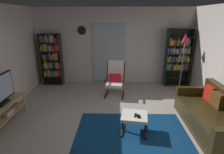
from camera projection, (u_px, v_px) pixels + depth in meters
ground_plane at (112, 127)px, 3.99m from camera, size 7.02×7.02×0.00m
wall_back at (114, 46)px, 6.32m from camera, size 5.60×0.06×2.60m
glass_door_panel at (109, 54)px, 6.34m from camera, size 1.10×0.01×2.00m
area_rug at (132, 134)px, 3.74m from camera, size 2.30×1.60×0.01m
tv_stand at (4, 111)px, 3.96m from camera, size 0.43×1.31×0.51m
bookshelf_near_tv at (52, 58)px, 6.23m from camera, size 0.69×0.30×1.76m
bookshelf_near_sofa at (178, 56)px, 6.11m from camera, size 0.82×0.30×1.94m
leather_sofa at (214, 116)px, 3.84m from camera, size 0.89×1.95×0.82m
lounge_armchair at (115, 78)px, 5.50m from camera, size 0.63×0.71×1.02m
ottoman at (134, 118)px, 3.71m from camera, size 0.58×0.55×0.40m
tv_remote at (135, 115)px, 3.66m from camera, size 0.07×0.15×0.02m
cell_phone at (139, 116)px, 3.62m from camera, size 0.09×0.15×0.01m
floor_lamp_by_shelf at (185, 44)px, 5.48m from camera, size 0.22×0.22×1.81m
wall_clock at (82, 30)px, 6.09m from camera, size 0.29×0.03×0.29m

